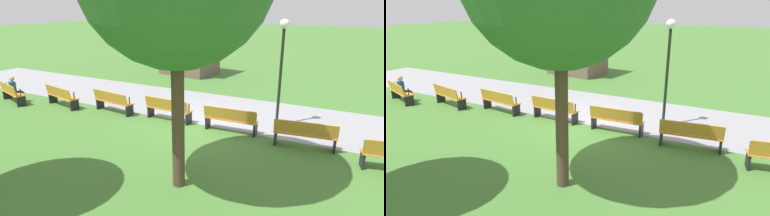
% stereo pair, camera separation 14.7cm
% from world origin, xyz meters
% --- Properties ---
extents(ground_plane, '(120.00, 120.00, 0.00)m').
position_xyz_m(ground_plane, '(0.00, 0.00, 0.00)').
color(ground_plane, '#477A33').
extents(path_paving, '(31.74, 4.09, 0.01)m').
position_xyz_m(path_paving, '(-0.00, 2.11, 0.00)').
color(path_paving, '#939399').
rests_on(path_paving, ground).
extents(bench_0, '(1.88, 0.97, 0.89)m').
position_xyz_m(bench_0, '(-8.54, -1.30, 0.48)').
color(bench_0, orange).
rests_on(bench_0, ground).
extents(bench_1, '(1.88, 0.83, 0.89)m').
position_xyz_m(bench_1, '(-6.14, -0.70, 0.48)').
color(bench_1, orange).
rests_on(bench_1, ground).
extents(bench_2, '(1.87, 0.69, 0.89)m').
position_xyz_m(bench_2, '(-3.70, -0.30, 0.48)').
color(bench_2, orange).
rests_on(bench_2, ground).
extents(bench_3, '(1.84, 0.55, 0.89)m').
position_xyz_m(bench_3, '(-1.24, -0.09, 0.48)').
color(bench_3, orange).
rests_on(bench_3, ground).
extents(bench_4, '(1.84, 0.55, 0.89)m').
position_xyz_m(bench_4, '(1.24, -0.09, 0.48)').
color(bench_4, orange).
rests_on(bench_4, ground).
extents(bench_5, '(1.87, 0.69, 0.89)m').
position_xyz_m(bench_5, '(3.70, -0.30, 0.48)').
color(bench_5, orange).
rests_on(bench_5, ground).
extents(person_seated, '(0.44, 0.58, 1.20)m').
position_xyz_m(person_seated, '(-8.41, -1.19, 0.64)').
color(person_seated, navy).
rests_on(person_seated, ground).
extents(lamp_post, '(0.32, 0.32, 3.71)m').
position_xyz_m(lamp_post, '(2.46, 1.34, 2.61)').
color(lamp_post, black).
rests_on(lamp_post, ground).
extents(kiosk, '(3.89, 3.18, 2.80)m').
position_xyz_m(kiosk, '(-4.67, 7.95, 1.44)').
color(kiosk, brown).
rests_on(kiosk, ground).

